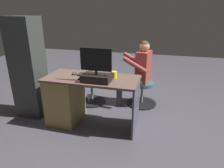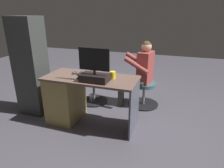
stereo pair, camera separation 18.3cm
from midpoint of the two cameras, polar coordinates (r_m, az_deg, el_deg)
name	(u,v)px [view 2 (the right image)]	position (r m, az deg, el deg)	size (l,w,h in m)	color
ground_plane	(101,112)	(3.43, -1.53, -7.99)	(10.00, 10.00, 0.00)	#494650
desk	(71,96)	(3.08, -10.00, -3.45)	(1.33, 0.60, 0.74)	brown
monitor	(94,72)	(2.61, -3.07, 3.30)	(0.42, 0.22, 0.45)	black
keyboard	(92,75)	(2.89, -4.09, 2.70)	(0.42, 0.14, 0.02)	black
computer_mouse	(75,73)	(2.99, -8.98, 3.25)	(0.06, 0.10, 0.04)	#2D2F31
cup	(113,75)	(2.73, 2.12, 2.56)	(0.08, 0.08, 0.10)	yellow
tv_remote	(80,77)	(2.81, -7.22, 2.02)	(0.04, 0.15, 0.02)	black
notebook_binder	(97,77)	(2.79, -2.56, 2.07)	(0.22, 0.30, 0.02)	beige
office_chair_teddy	(94,90)	(3.69, -3.85, -1.65)	(0.50, 0.50, 0.43)	black
teddy_bear	(93,73)	(3.59, -3.91, 3.25)	(0.22, 0.22, 0.31)	#906B4D
visitor_chair	(144,93)	(3.63, 10.55, -2.53)	(0.54, 0.54, 0.43)	black
person	(140,70)	(3.49, 9.47, 4.02)	(0.60, 0.55, 1.16)	#973B38
equipment_rack	(31,67)	(3.39, -20.87, 4.52)	(0.44, 0.36, 1.56)	#303331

